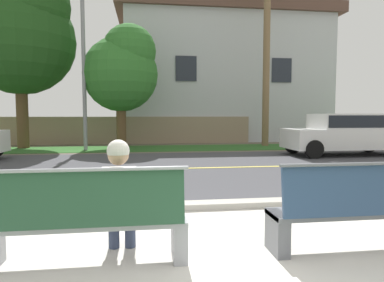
# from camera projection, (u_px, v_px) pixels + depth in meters

# --- Properties ---
(ground_plane) EXTENTS (140.00, 140.00, 0.00)m
(ground_plane) POSITION_uv_depth(u_px,v_px,m) (172.00, 162.00, 11.07)
(ground_plane) COLOR #665B4C
(sidewalk_pavement) EXTENTS (44.00, 3.60, 0.01)m
(sidewalk_pavement) POSITION_uv_depth(u_px,v_px,m) (231.00, 260.00, 3.56)
(sidewalk_pavement) COLOR beige
(sidewalk_pavement) RESTS_ON ground_plane
(curb_edge) EXTENTS (44.00, 0.30, 0.11)m
(curb_edge) POSITION_uv_depth(u_px,v_px,m) (201.00, 206.00, 5.48)
(curb_edge) COLOR #ADA89E
(curb_edge) RESTS_ON ground_plane
(street_asphalt) EXTENTS (52.00, 8.00, 0.01)m
(street_asphalt) POSITION_uv_depth(u_px,v_px,m) (177.00, 169.00, 9.58)
(street_asphalt) COLOR #424247
(street_asphalt) RESTS_ON ground_plane
(road_centre_line) EXTENTS (48.00, 0.14, 0.01)m
(road_centre_line) POSITION_uv_depth(u_px,v_px,m) (177.00, 168.00, 9.58)
(road_centre_line) COLOR #E0CC4C
(road_centre_line) RESTS_ON ground_plane
(far_verge_grass) EXTENTS (48.00, 2.80, 0.02)m
(far_verge_grass) POSITION_uv_depth(u_px,v_px,m) (165.00, 148.00, 15.38)
(far_verge_grass) COLOR #2D6026
(far_verge_grass) RESTS_ON ground_plane
(bench_left) EXTENTS (1.97, 0.48, 1.01)m
(bench_left) POSITION_uv_depth(u_px,v_px,m) (86.00, 221.00, 3.35)
(bench_left) COLOR #9EA0A8
(bench_left) RESTS_ON ground_plane
(bench_right) EXTENTS (1.97, 0.48, 1.01)m
(bench_right) POSITION_uv_depth(u_px,v_px,m) (361.00, 210.00, 3.75)
(bench_right) COLOR slate
(bench_right) RESTS_ON ground_plane
(seated_person_white) EXTENTS (0.52, 0.68, 1.25)m
(seated_person_white) POSITION_uv_depth(u_px,v_px,m) (120.00, 195.00, 3.55)
(seated_person_white) COLOR #333D56
(seated_person_white) RESTS_ON ground_plane
(car_white_near) EXTENTS (4.30, 1.86, 1.54)m
(car_white_near) POSITION_uv_depth(u_px,v_px,m) (344.00, 132.00, 12.77)
(car_white_near) COLOR silver
(car_white_near) RESTS_ON ground_plane
(streetlamp) EXTENTS (0.24, 2.10, 7.55)m
(streetlamp) POSITION_uv_depth(u_px,v_px,m) (84.00, 48.00, 14.40)
(streetlamp) COLOR gray
(streetlamp) RESTS_ON ground_plane
(shade_tree_far_left) EXTENTS (4.77, 4.77, 7.87)m
(shade_tree_far_left) POSITION_uv_depth(u_px,v_px,m) (22.00, 31.00, 15.03)
(shade_tree_far_left) COLOR brown
(shade_tree_far_left) RESTS_ON ground_plane
(shade_tree_left) EXTENTS (3.28, 3.28, 5.41)m
(shade_tree_left) POSITION_uv_depth(u_px,v_px,m) (123.00, 69.00, 15.14)
(shade_tree_left) COLOR brown
(shade_tree_left) RESTS_ON ground_plane
(garden_wall) EXTENTS (13.00, 0.36, 1.40)m
(garden_wall) POSITION_uv_depth(u_px,v_px,m) (126.00, 130.00, 17.81)
(garden_wall) COLOR gray
(garden_wall) RESTS_ON ground_plane
(house_across_street) EXTENTS (12.52, 6.91, 7.69)m
(house_across_street) POSITION_uv_depth(u_px,v_px,m) (221.00, 76.00, 21.51)
(house_across_street) COLOR #B7BCC1
(house_across_street) RESTS_ON ground_plane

